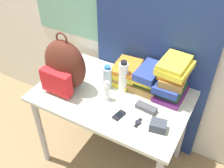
% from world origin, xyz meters
% --- Properties ---
extents(wall_back, '(6.00, 0.06, 2.50)m').
position_xyz_m(wall_back, '(-0.00, 0.80, 1.25)').
color(wall_back, silver).
rests_on(wall_back, ground_plane).
extents(curtain_blue, '(0.96, 0.04, 2.50)m').
position_xyz_m(curtain_blue, '(0.14, 0.74, 1.25)').
color(curtain_blue, navy).
rests_on(curtain_blue, ground_plane).
extents(desk, '(1.13, 0.71, 0.76)m').
position_xyz_m(desk, '(0.00, 0.36, 0.66)').
color(desk, beige).
rests_on(desk, ground_plane).
extents(backpack, '(0.34, 0.25, 0.46)m').
position_xyz_m(backpack, '(-0.35, 0.27, 0.95)').
color(backpack, '#512319').
rests_on(backpack, desk).
extents(book_stack_left, '(0.23, 0.28, 0.15)m').
position_xyz_m(book_stack_left, '(0.01, 0.57, 0.84)').
color(book_stack_left, yellow).
rests_on(book_stack_left, desk).
extents(book_stack_center, '(0.22, 0.26, 0.18)m').
position_xyz_m(book_stack_center, '(0.20, 0.56, 0.85)').
color(book_stack_center, olive).
rests_on(book_stack_center, desk).
extents(book_stack_right, '(0.22, 0.29, 0.29)m').
position_xyz_m(book_stack_right, '(0.37, 0.56, 0.91)').
color(book_stack_right, '#6B2370').
rests_on(book_stack_right, desk).
extents(water_bottle, '(0.07, 0.07, 0.19)m').
position_xyz_m(water_bottle, '(-0.08, 0.43, 0.85)').
color(water_bottle, silver).
rests_on(water_bottle, desk).
extents(sports_bottle, '(0.07, 0.07, 0.25)m').
position_xyz_m(sports_bottle, '(0.04, 0.45, 0.88)').
color(sports_bottle, white).
rests_on(sports_bottle, desk).
extents(sunscreen_bottle, '(0.04, 0.04, 0.16)m').
position_xyz_m(sunscreen_bottle, '(-0.01, 0.30, 0.84)').
color(sunscreen_bottle, white).
rests_on(sunscreen_bottle, desk).
extents(cell_phone, '(0.06, 0.10, 0.02)m').
position_xyz_m(cell_phone, '(0.15, 0.19, 0.77)').
color(cell_phone, black).
rests_on(cell_phone, desk).
extents(sunglasses_case, '(0.15, 0.07, 0.04)m').
position_xyz_m(sunglasses_case, '(0.28, 0.33, 0.78)').
color(sunglasses_case, '#47474C').
rests_on(sunglasses_case, desk).
extents(camera_pouch, '(0.12, 0.10, 0.06)m').
position_xyz_m(camera_pouch, '(0.42, 0.21, 0.79)').
color(camera_pouch, '#383D47').
rests_on(camera_pouch, desk).
extents(wristwatch, '(0.04, 0.09, 0.01)m').
position_xyz_m(wristwatch, '(0.29, 0.19, 0.77)').
color(wristwatch, black).
rests_on(wristwatch, desk).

